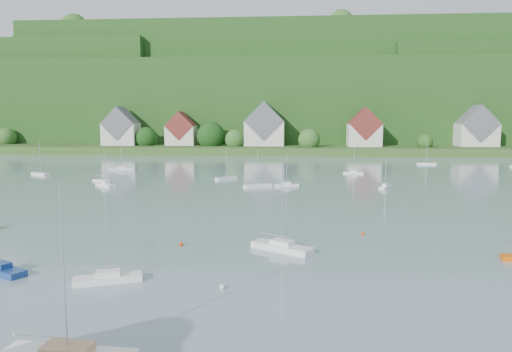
# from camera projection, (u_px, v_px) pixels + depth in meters

# --- Properties ---
(far_shore_strip) EXTENTS (600.00, 60.00, 3.00)m
(far_shore_strip) POSITION_uv_depth(u_px,v_px,m) (255.00, 147.00, 212.05)
(far_shore_strip) COLOR #27501E
(far_shore_strip) RESTS_ON ground
(forested_ridge) EXTENTS (620.00, 181.22, 69.89)m
(forested_ridge) POSITION_uv_depth(u_px,v_px,m) (265.00, 103.00, 277.33)
(forested_ridge) COLOR #174315
(forested_ridge) RESTS_ON ground
(village_building_0) EXTENTS (14.00, 10.40, 16.00)m
(village_building_0) POSITION_uv_depth(u_px,v_px,m) (121.00, 129.00, 202.46)
(village_building_0) COLOR beige
(village_building_0) RESTS_ON far_shore_strip
(village_building_1) EXTENTS (12.00, 9.36, 14.00)m
(village_building_1) POSITION_uv_depth(u_px,v_px,m) (181.00, 131.00, 202.61)
(village_building_1) COLOR beige
(village_building_1) RESTS_ON far_shore_strip
(village_building_2) EXTENTS (16.00, 11.44, 18.00)m
(village_building_2) POSITION_uv_depth(u_px,v_px,m) (265.00, 128.00, 198.74)
(village_building_2) COLOR beige
(village_building_2) RESTS_ON far_shore_strip
(village_building_3) EXTENTS (13.00, 10.40, 15.50)m
(village_building_3) POSITION_uv_depth(u_px,v_px,m) (364.00, 130.00, 193.79)
(village_building_3) COLOR beige
(village_building_3) RESTS_ON far_shore_strip
(village_building_4) EXTENTS (15.00, 10.40, 16.50)m
(village_building_4) POSITION_uv_depth(u_px,v_px,m) (477.00, 130.00, 194.27)
(village_building_4) COLOR beige
(village_building_4) RESTS_ON far_shore_strip
(near_sailboat_1) EXTENTS (5.95, 4.06, 7.87)m
(near_sailboat_1) POSITION_uv_depth(u_px,v_px,m) (1.00, 269.00, 45.21)
(near_sailboat_1) COLOR navy
(near_sailboat_1) RESTS_ON ground
(near_sailboat_3) EXTENTS (6.03, 3.66, 7.88)m
(near_sailboat_3) POSITION_uv_depth(u_px,v_px,m) (108.00, 277.00, 42.77)
(near_sailboat_3) COLOR white
(near_sailboat_3) RESTS_ON ground
(near_sailboat_4) EXTENTS (7.07, 5.55, 9.63)m
(near_sailboat_4) POSITION_uv_depth(u_px,v_px,m) (282.00, 246.00, 52.86)
(near_sailboat_4) COLOR white
(near_sailboat_4) RESTS_ON ground
(mooring_buoy_1) EXTENTS (0.50, 0.50, 0.50)m
(mooring_buoy_1) POSITION_uv_depth(u_px,v_px,m) (222.00, 289.00, 41.22)
(mooring_buoy_1) COLOR silver
(mooring_buoy_1) RESTS_ON ground
(mooring_buoy_2) EXTENTS (0.38, 0.38, 0.38)m
(mooring_buoy_2) POSITION_uv_depth(u_px,v_px,m) (363.00, 234.00, 60.32)
(mooring_buoy_2) COLOR red
(mooring_buoy_2) RESTS_ON ground
(mooring_buoy_3) EXTENTS (0.48, 0.48, 0.48)m
(mooring_buoy_3) POSITION_uv_depth(u_px,v_px,m) (181.00, 246.00, 55.05)
(mooring_buoy_3) COLOR red
(mooring_buoy_3) RESTS_ON ground
(far_sailboat_cluster) EXTENTS (211.35, 59.25, 8.71)m
(far_sailboat_cluster) POSITION_uv_depth(u_px,v_px,m) (218.00, 171.00, 128.54)
(far_sailboat_cluster) COLOR white
(far_sailboat_cluster) RESTS_ON ground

